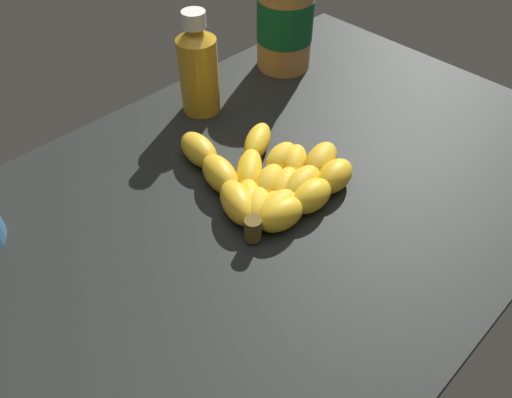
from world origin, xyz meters
The scene contains 4 objects.
ground_plane centered at (0.00, 0.00, -1.99)cm, with size 97.84×57.50×3.98cm, color black.
banana_bunch centered at (-4.16, -0.02, 1.74)cm, with size 19.80×21.93×3.72cm.
peanut_butter_jar centered at (-28.15, -20.34, 8.27)cm, with size 9.16×9.16×16.55cm.
honey_bottle centered at (-9.86, -20.12, 6.90)cm, with size 5.73×5.73×15.17cm.
Camera 1 is at (28.08, 30.56, 42.92)cm, focal length 34.26 mm.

